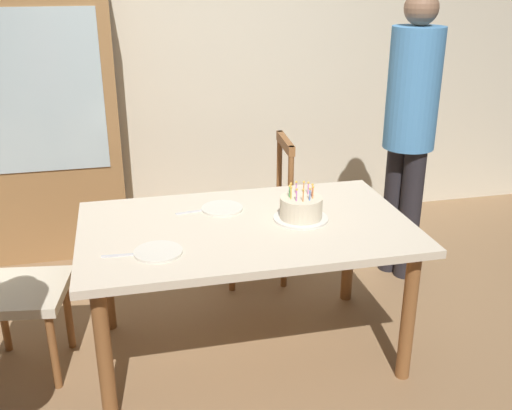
% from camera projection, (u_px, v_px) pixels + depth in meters
% --- Properties ---
extents(ground, '(6.40, 6.40, 0.00)m').
position_uv_depth(ground, '(247.00, 350.00, 3.25)').
color(ground, '#93704C').
extents(back_wall, '(6.40, 0.10, 2.60)m').
position_uv_depth(back_wall, '(194.00, 60.00, 4.44)').
color(back_wall, beige).
rests_on(back_wall, ground).
extents(dining_table, '(1.65, 0.99, 0.75)m').
position_uv_depth(dining_table, '(246.00, 240.00, 3.00)').
color(dining_table, beige).
rests_on(dining_table, ground).
extents(birthday_cake, '(0.28, 0.28, 0.19)m').
position_uv_depth(birthday_cake, '(301.00, 209.00, 3.01)').
color(birthday_cake, silver).
rests_on(birthday_cake, dining_table).
extents(plate_near_celebrant, '(0.22, 0.22, 0.01)m').
position_uv_depth(plate_near_celebrant, '(158.00, 252.00, 2.67)').
color(plate_near_celebrant, silver).
rests_on(plate_near_celebrant, dining_table).
extents(plate_far_side, '(0.22, 0.22, 0.01)m').
position_uv_depth(plate_far_side, '(222.00, 208.00, 3.15)').
color(plate_far_side, silver).
rests_on(plate_far_side, dining_table).
extents(fork_near_celebrant, '(0.18, 0.03, 0.01)m').
position_uv_depth(fork_near_celebrant, '(122.00, 255.00, 2.64)').
color(fork_near_celebrant, silver).
rests_on(fork_near_celebrant, dining_table).
extents(fork_far_side, '(0.18, 0.04, 0.01)m').
position_uv_depth(fork_far_side, '(192.00, 212.00, 3.11)').
color(fork_far_side, silver).
rests_on(fork_far_side, dining_table).
extents(chair_spindle_back, '(0.47, 0.47, 0.95)m').
position_uv_depth(chair_spindle_back, '(259.00, 213.00, 3.87)').
color(chair_spindle_back, tan).
rests_on(chair_spindle_back, ground).
extents(person_guest, '(0.32, 0.32, 1.83)m').
position_uv_depth(person_guest, '(410.00, 122.00, 3.70)').
color(person_guest, '#262328').
rests_on(person_guest, ground).
extents(china_cabinet, '(1.10, 0.45, 1.90)m').
position_uv_depth(china_cabinet, '(37.00, 123.00, 4.06)').
color(china_cabinet, '#9E7042').
rests_on(china_cabinet, ground).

